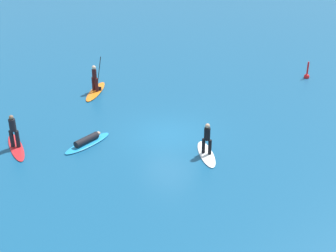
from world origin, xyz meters
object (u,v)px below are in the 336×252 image
object	(u,v)px
surfer_on_white_board	(207,147)
surfer_on_orange_board	(95,87)
surfer_on_red_board	(15,139)
surfer_on_blue_board	(87,141)
marker_buoy	(307,75)

from	to	relation	value
surfer_on_white_board	surfer_on_orange_board	size ratio (longest dim) A/B	0.75
surfer_on_red_board	surfer_on_white_board	world-z (taller)	surfer_on_red_board
surfer_on_red_board	surfer_on_white_board	xyz separation A→B (m)	(8.63, 3.86, -0.06)
surfer_on_orange_board	surfer_on_white_board	bearing A→B (deg)	-131.11
surfer_on_blue_board	surfer_on_red_board	bearing A→B (deg)	135.37
surfer_on_white_board	surfer_on_orange_board	distance (m)	10.15
surfer_on_orange_board	marker_buoy	distance (m)	14.27
marker_buoy	surfer_on_orange_board	bearing A→B (deg)	-141.68
surfer_on_red_board	surfer_on_blue_board	world-z (taller)	surfer_on_red_board
surfer_on_white_board	marker_buoy	bearing A→B (deg)	135.17
surfer_on_red_board	surfer_on_orange_board	xyz separation A→B (m)	(-0.76, 7.72, -0.13)
surfer_on_white_board	marker_buoy	world-z (taller)	surfer_on_white_board
surfer_on_red_board	surfer_on_orange_board	bearing A→B (deg)	132.16
surfer_on_red_board	marker_buoy	size ratio (longest dim) A/B	2.29
surfer_on_red_board	marker_buoy	world-z (taller)	surfer_on_red_board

